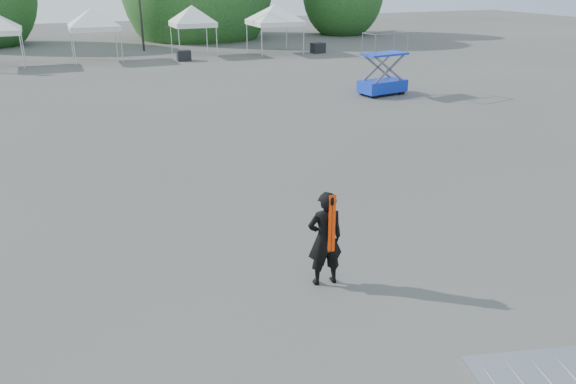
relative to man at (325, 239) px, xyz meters
name	(u,v)px	position (x,y,z in m)	size (l,w,h in m)	color
ground	(242,229)	(-0.68, 2.80, -0.92)	(120.00, 120.00, 0.00)	#474442
tent_e	(92,12)	(-1.27, 31.00, 2.14)	(4.31, 4.31, 3.88)	silver
tent_f	(192,9)	(5.19, 31.09, 2.14)	(3.92, 3.92, 3.88)	silver
tent_g	(275,8)	(10.77, 29.98, 2.14)	(4.67, 4.67, 3.88)	silver
man	(325,239)	(0.00, 0.00, 0.00)	(0.71, 0.50, 1.83)	black
scissor_lift	(384,64)	(10.14, 14.46, 0.53)	(2.37, 1.46, 2.87)	#0D36AF
barrier_mid	(559,376)	(1.93, -3.70, -0.88)	(2.64, 1.79, 0.08)	#9B9DA2
crate_mid	(184,56)	(3.91, 28.76, -0.58)	(0.87, 0.68, 0.68)	black
crate_east	(318,48)	(13.65, 28.87, -0.57)	(0.90, 0.70, 0.70)	black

